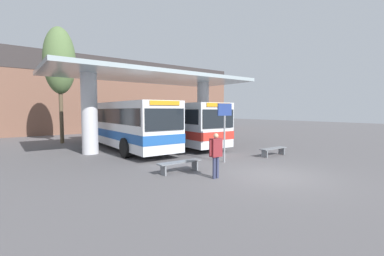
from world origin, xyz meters
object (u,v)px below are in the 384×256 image
transit_bus_center_bay (169,122)px  info_sign_platform (225,120)px  parked_car_street (146,124)px  poplar_tree_behind_left (59,61)px  waiting_bench_near_pillar (273,150)px  pedestrian_waiting (216,151)px  waiting_bench_mid_platform (180,164)px  transit_bus_left_bay (122,123)px

transit_bus_center_bay → info_sign_platform: size_ratio=4.13×
parked_car_street → transit_bus_center_bay: bearing=-110.9°
transit_bus_center_bay → parked_car_street: bearing=-104.3°
info_sign_platform → poplar_tree_behind_left: (-5.01, 13.02, 4.26)m
waiting_bench_near_pillar → pedestrian_waiting: 6.08m
waiting_bench_mid_platform → waiting_bench_near_pillar: bearing=0.0°
waiting_bench_mid_platform → pedestrian_waiting: size_ratio=1.15×
pedestrian_waiting → poplar_tree_behind_left: bearing=101.7°
transit_bus_left_bay → poplar_tree_behind_left: 7.53m
transit_bus_center_bay → waiting_bench_near_pillar: bearing=105.0°
waiting_bench_near_pillar → waiting_bench_mid_platform: size_ratio=0.99×
transit_bus_left_bay → transit_bus_center_bay: bearing=-177.4°
poplar_tree_behind_left → waiting_bench_near_pillar: bearing=-57.7°
pedestrian_waiting → parked_car_street: 20.73m
waiting_bench_mid_platform → info_sign_platform: 3.43m
waiting_bench_mid_platform → poplar_tree_behind_left: (-2.08, 13.41, 6.00)m
parked_car_street → pedestrian_waiting: bearing=-113.6°
waiting_bench_mid_platform → parked_car_street: parked_car_street is taller
waiting_bench_near_pillar → info_sign_platform: 3.89m
transit_bus_left_bay → poplar_tree_behind_left: poplar_tree_behind_left is taller
pedestrian_waiting → poplar_tree_behind_left: size_ratio=0.19×
transit_bus_left_bay → transit_bus_center_bay: (3.84, 0.13, -0.03)m
waiting_bench_near_pillar → pedestrian_waiting: bearing=-164.7°
transit_bus_center_bay → waiting_bench_near_pillar: 8.59m
info_sign_platform → waiting_bench_near_pillar: bearing=-6.3°
transit_bus_left_bay → parked_car_street: transit_bus_left_bay is taller
waiting_bench_near_pillar → pedestrian_waiting: pedestrian_waiting is taller
waiting_bench_mid_platform → pedestrian_waiting: 1.83m
transit_bus_left_bay → waiting_bench_mid_platform: transit_bus_left_bay is taller
transit_bus_center_bay → waiting_bench_mid_platform: size_ratio=6.11×
transit_bus_center_bay → poplar_tree_behind_left: 9.58m
info_sign_platform → poplar_tree_behind_left: 14.59m
info_sign_platform → parked_car_street: info_sign_platform is taller
transit_bus_center_bay → poplar_tree_behind_left: (-6.64, 5.12, 4.64)m
poplar_tree_behind_left → parked_car_street: (9.55, 4.55, -5.35)m
transit_bus_center_bay → waiting_bench_near_pillar: size_ratio=6.17×
transit_bus_left_bay → transit_bus_center_bay: size_ratio=0.98×
transit_bus_left_bay → waiting_bench_mid_platform: size_ratio=6.00×
info_sign_platform → pedestrian_waiting: (-2.36, -1.98, -1.03)m
pedestrian_waiting → transit_bus_left_bay: bearing=90.8°
waiting_bench_near_pillar → poplar_tree_behind_left: (-8.48, 13.41, 6.00)m
info_sign_platform → poplar_tree_behind_left: size_ratio=0.33×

